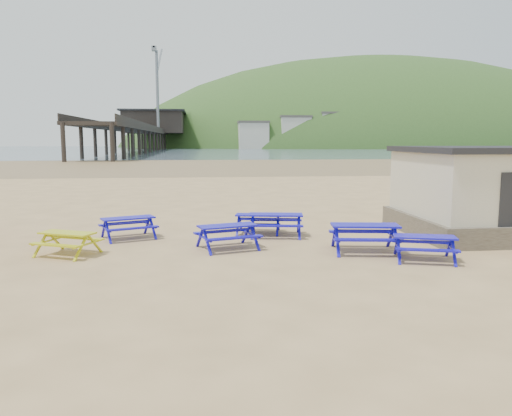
{
  "coord_description": "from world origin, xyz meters",
  "views": [
    {
      "loc": [
        -0.64,
        -15.85,
        3.38
      ],
      "look_at": [
        1.31,
        1.5,
        1.0
      ],
      "focal_mm": 35.0,
      "sensor_mm": 36.0,
      "label": 1
    }
  ],
  "objects": [
    {
      "name": "picnic_table_blue_b",
      "position": [
        1.46,
        2.04,
        0.35
      ],
      "size": [
        1.89,
        1.64,
        0.69
      ],
      "rotation": [
        0.0,
        0.0,
        -0.21
      ],
      "color": "#0F00A7",
      "rests_on": "ground"
    },
    {
      "name": "picnic_table_yellow",
      "position": [
        -4.57,
        -0.85,
        0.34
      ],
      "size": [
        2.04,
        1.88,
        0.69
      ],
      "rotation": [
        0.0,
        0.0,
        -0.43
      ],
      "color": "#B9BD0A",
      "rests_on": "ground"
    },
    {
      "name": "amenity_block",
      "position": [
        10.5,
        1.0,
        1.57
      ],
      "size": [
        7.4,
        5.4,
        3.15
      ],
      "color": "#665B4C",
      "rests_on": "ground"
    },
    {
      "name": "sea",
      "position": [
        0.0,
        170.0,
        0.01
      ],
      "size": [
        400.0,
        400.0,
        0.0
      ],
      "primitive_type": "plane",
      "color": "#465764",
      "rests_on": "ground"
    },
    {
      "name": "picnic_table_blue_e",
      "position": [
        5.63,
        -2.67,
        0.35
      ],
      "size": [
        2.0,
        1.77,
        0.71
      ],
      "rotation": [
        0.0,
        0.0,
        -0.29
      ],
      "color": "#0F00A7",
      "rests_on": "ground"
    },
    {
      "name": "picnic_table_blue_f",
      "position": [
        4.31,
        -1.43,
        0.42
      ],
      "size": [
        2.24,
        1.91,
        0.85
      ],
      "rotation": [
        0.0,
        0.0,
        -0.15
      ],
      "color": "#0F00A7",
      "rests_on": "ground"
    },
    {
      "name": "picnic_table_blue_c",
      "position": [
        2.01,
        1.41,
        0.4
      ],
      "size": [
        2.1,
        1.79,
        0.79
      ],
      "rotation": [
        0.0,
        0.0,
        -0.16
      ],
      "color": "#0F00A7",
      "rests_on": "ground"
    },
    {
      "name": "headland_town",
      "position": [
        90.0,
        229.68,
        -9.91
      ],
      "size": [
        264.0,
        144.0,
        108.0
      ],
      "color": "#2D4C1E",
      "rests_on": "ground"
    },
    {
      "name": "ground",
      "position": [
        0.0,
        0.0,
        0.0
      ],
      "size": [
        400.0,
        400.0,
        0.0
      ],
      "primitive_type": "plane",
      "color": "tan",
      "rests_on": "ground"
    },
    {
      "name": "picnic_table_blue_a",
      "position": [
        -3.14,
        1.52,
        0.37
      ],
      "size": [
        2.17,
        1.98,
        0.74
      ],
      "rotation": [
        0.0,
        0.0,
        0.39
      ],
      "color": "#0F00A7",
      "rests_on": "ground"
    },
    {
      "name": "picnic_table_blue_d",
      "position": [
        0.18,
        -0.52,
        0.38
      ],
      "size": [
        2.15,
        1.92,
        0.76
      ],
      "rotation": [
        0.0,
        0.0,
        0.3
      ],
      "color": "#0F00A7",
      "rests_on": "ground"
    },
    {
      "name": "wet_sand",
      "position": [
        0.0,
        55.0,
        0.0
      ],
      "size": [
        400.0,
        400.0,
        0.0
      ],
      "primitive_type": "plane",
      "color": "olive",
      "rests_on": "ground"
    },
    {
      "name": "pier",
      "position": [
        -17.99,
        178.23,
        5.46
      ],
      "size": [
        24.0,
        220.0,
        39.29
      ],
      "color": "black",
      "rests_on": "ground"
    }
  ]
}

